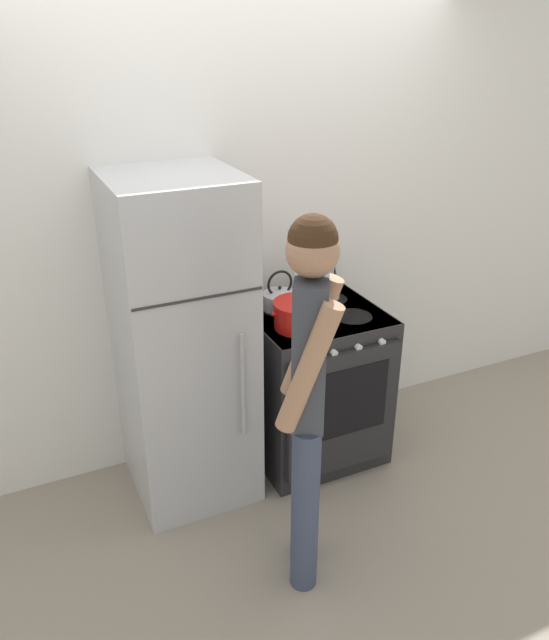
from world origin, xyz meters
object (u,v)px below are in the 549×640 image
object	(u,v)px
refrigerator	(183,345)
utensil_jar	(331,287)
tea_kettle	(280,298)
dutch_oven_pot	(300,315)
stove_range	(315,384)
person	(309,391)

from	to	relation	value
refrigerator	utensil_jar	size ratio (longest dim) A/B	6.29
refrigerator	tea_kettle	size ratio (longest dim) A/B	7.05
dutch_oven_pot	utensil_jar	world-z (taller)	utensil_jar
stove_range	tea_kettle	world-z (taller)	tea_kettle
refrigerator	person	distance (m)	0.88
stove_range	utensil_jar	distance (m)	0.56
refrigerator	tea_kettle	world-z (taller)	refrigerator
dutch_oven_pot	person	world-z (taller)	person
stove_range	person	xyz separation A→B (m)	(-0.47, -0.78, 0.52)
tea_kettle	utensil_jar	distance (m)	0.33
tea_kettle	person	xyz separation A→B (m)	(-0.32, -0.94, 0.01)
stove_range	utensil_jar	xyz separation A→B (m)	(0.18, 0.16, 0.51)
person	utensil_jar	bearing A→B (deg)	-4.32
utensil_jar	person	size ratio (longest dim) A/B	0.16
refrigerator	stove_range	size ratio (longest dim) A/B	1.91
stove_range	tea_kettle	distance (m)	0.55
tea_kettle	utensil_jar	world-z (taller)	utensil_jar
utensil_jar	tea_kettle	bearing A→B (deg)	-178.85
stove_range	tea_kettle	xyz separation A→B (m)	(-0.15, 0.16, 0.50)
dutch_oven_pot	person	xyz separation A→B (m)	(-0.30, -0.68, 0.00)
dutch_oven_pot	person	distance (m)	0.74
dutch_oven_pot	stove_range	bearing A→B (deg)	33.07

